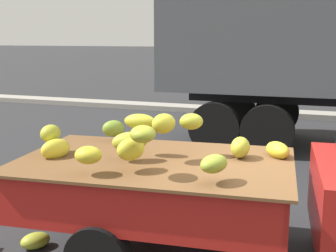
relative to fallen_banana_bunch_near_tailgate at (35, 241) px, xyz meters
name	(u,v)px	position (x,y,z in m)	size (l,w,h in m)	color
curb_strip	(307,115)	(2.56, 10.05, -0.01)	(80.00, 0.80, 0.16)	gray
fallen_banana_bunch_near_tailgate	(35,241)	(0.00, 0.00, 0.00)	(0.34, 0.25, 0.18)	#A3AA2E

